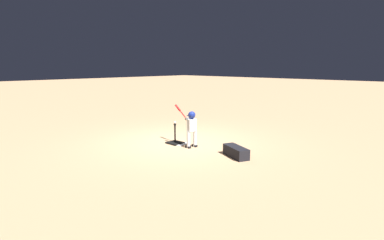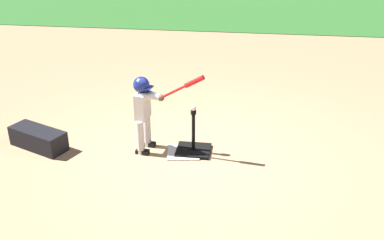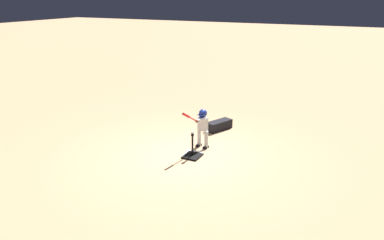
# 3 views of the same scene
# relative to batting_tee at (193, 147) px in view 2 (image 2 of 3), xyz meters

# --- Properties ---
(ground_plane) EXTENTS (90.00, 90.00, 0.00)m
(ground_plane) POSITION_rel_batting_tee_xyz_m (0.07, -0.20, -0.08)
(ground_plane) COLOR tan
(grass_outfield_strip) EXTENTS (56.00, 5.96, 0.02)m
(grass_outfield_strip) POSITION_rel_batting_tee_xyz_m (0.07, 9.57, -0.07)
(grass_outfield_strip) COLOR #33702D
(grass_outfield_strip) RESTS_ON ground_plane
(home_plate) EXTENTS (0.50, 0.50, 0.02)m
(home_plate) POSITION_rel_batting_tee_xyz_m (-0.13, -0.05, -0.07)
(home_plate) COLOR white
(home_plate) RESTS_ON ground_plane
(batting_tee) EXTENTS (0.47, 0.42, 0.62)m
(batting_tee) POSITION_rel_batting_tee_xyz_m (0.00, 0.00, 0.00)
(batting_tee) COLOR black
(batting_tee) RESTS_ON ground_plane
(batter_child) EXTENTS (0.96, 0.36, 1.19)m
(batter_child) POSITION_rel_batting_tee_xyz_m (-0.65, -0.04, 0.61)
(batter_child) COLOR silver
(batter_child) RESTS_ON ground_plane
(baseball) EXTENTS (0.07, 0.07, 0.07)m
(baseball) POSITION_rel_batting_tee_xyz_m (-0.00, 0.00, 0.59)
(baseball) COLOR white
(baseball) RESTS_ON batting_tee
(equipment_bag) EXTENTS (0.90, 0.62, 0.28)m
(equipment_bag) POSITION_rel_batting_tee_xyz_m (-2.17, -0.16, 0.06)
(equipment_bag) COLOR black
(equipment_bag) RESTS_ON ground_plane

